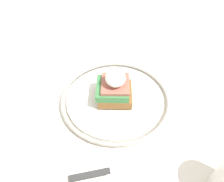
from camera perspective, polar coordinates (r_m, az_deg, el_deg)
The scene contains 5 objects.
dining_table at distance 0.68m, azimuth 0.33°, elevation -6.96°, with size 0.97×0.80×0.77m.
plate at distance 0.55m, azimuth 0.00°, elevation -1.94°, with size 0.28×0.28×0.02m.
sandwich at distance 0.52m, azimuth -0.08°, elevation 0.92°, with size 0.08×0.08×0.09m.
fork at distance 0.68m, azimuth 1.02°, elevation 8.66°, with size 0.05×0.14×0.00m.
knife at distance 0.46m, azimuth -2.29°, elevation -20.32°, with size 0.05×0.17×0.01m.
Camera 1 is at (0.41, 0.00, 1.20)m, focal length 35.00 mm.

